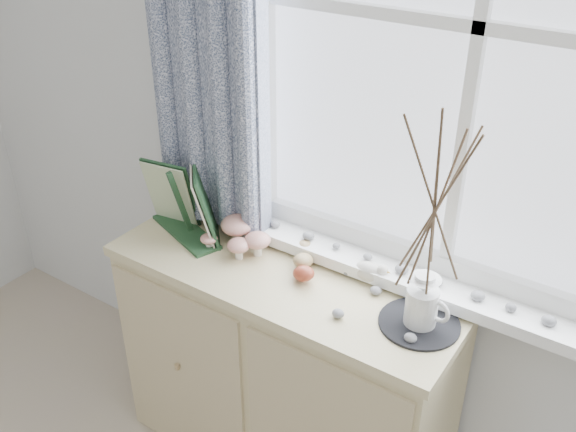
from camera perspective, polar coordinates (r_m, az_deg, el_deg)
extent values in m
cube|color=silver|center=(1.98, 7.27, 7.78)|extent=(4.00, 0.04, 2.60)
cube|color=silver|center=(1.76, 16.95, 15.91)|extent=(1.30, 0.01, 1.40)
cube|color=white|center=(2.02, 13.01, -6.06)|extent=(1.45, 0.16, 0.04)
cube|color=#CBBD8E|center=(2.36, -0.34, -13.78)|extent=(1.17, 0.43, 0.81)
cube|color=#CBBD8E|center=(2.09, -0.37, -5.38)|extent=(1.20, 0.45, 0.03)
cube|color=beige|center=(2.38, -9.46, -13.92)|extent=(0.55, 0.01, 0.75)
cylinder|color=white|center=(2.21, -4.51, -1.63)|extent=(0.03, 0.03, 0.07)
ellipsoid|color=#A91E05|center=(2.19, -4.55, -0.79)|extent=(0.11, 0.11, 0.06)
cylinder|color=white|center=(2.14, -4.38, -3.20)|extent=(0.03, 0.03, 0.05)
ellipsoid|color=#A91E05|center=(2.12, -4.41, -2.61)|extent=(0.08, 0.08, 0.04)
cylinder|color=white|center=(2.20, -7.01, -2.46)|extent=(0.03, 0.03, 0.04)
ellipsoid|color=#A91E05|center=(2.19, -7.04, -2.01)|extent=(0.06, 0.06, 0.03)
cylinder|color=white|center=(2.15, -2.72, -2.84)|extent=(0.03, 0.03, 0.06)
ellipsoid|color=#A91E05|center=(2.13, -2.74, -2.16)|extent=(0.09, 0.09, 0.05)
ellipsoid|color=tan|center=(2.08, 1.36, -3.98)|extent=(0.06, 0.05, 0.08)
ellipsoid|color=tan|center=(2.14, 1.48, -2.77)|extent=(0.06, 0.05, 0.08)
ellipsoid|color=maroon|center=(2.02, 1.39, -5.13)|extent=(0.06, 0.05, 0.08)
cylinder|color=black|center=(1.91, 11.58, -9.33)|extent=(0.24, 0.24, 0.01)
cylinder|color=silver|center=(1.87, 11.77, -7.88)|extent=(0.11, 0.11, 0.11)
cone|color=silver|center=(1.82, 12.02, -6.01)|extent=(0.09, 0.09, 0.04)
cylinder|color=silver|center=(1.81, 12.09, -5.48)|extent=(0.06, 0.06, 0.03)
torus|color=silver|center=(1.85, 13.27, -8.26)|extent=(0.07, 0.03, 0.07)
ellipsoid|color=gray|center=(1.89, 4.47, -8.66)|extent=(0.04, 0.03, 0.03)
ellipsoid|color=gray|center=(1.99, 7.80, -6.61)|extent=(0.04, 0.03, 0.03)
ellipsoid|color=gray|center=(1.84, 10.83, -10.62)|extent=(0.04, 0.03, 0.03)
ellipsoid|color=gray|center=(2.06, 5.35, -4.96)|extent=(0.04, 0.03, 0.03)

